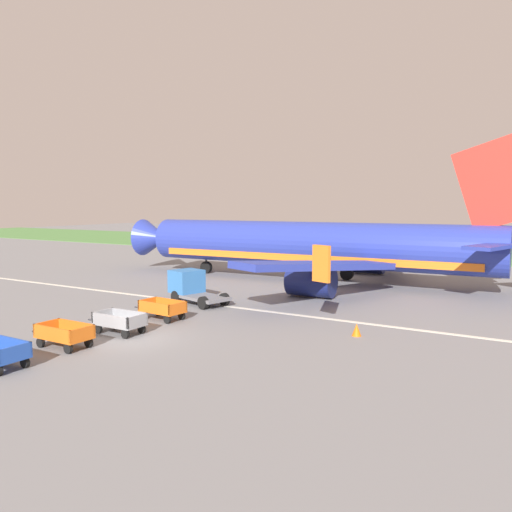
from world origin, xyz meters
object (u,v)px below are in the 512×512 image
baggage_cart_fourth_in_row (162,309)px  traffic_cone_near_plane (357,330)px  baggage_cart_third_in_row (120,322)px  airplane (322,246)px  baggage_cart_second_in_row (64,334)px  service_truck_beside_carts (191,286)px

baggage_cart_fourth_in_row → traffic_cone_near_plane: (10.63, 2.15, -0.29)m
baggage_cart_third_in_row → baggage_cart_fourth_in_row: bearing=93.7°
airplane → traffic_cone_near_plane: airplane is taller
airplane → baggage_cart_third_in_row: 20.83m
baggage_cart_third_in_row → baggage_cart_fourth_in_row: same height
traffic_cone_near_plane → baggage_cart_fourth_in_row: bearing=-168.5°
baggage_cart_third_in_row → baggage_cart_fourth_in_row: 3.47m
airplane → baggage_cart_third_in_row: (-2.07, -20.58, -2.45)m
baggage_cart_second_in_row → traffic_cone_near_plane: bearing=39.0°
baggage_cart_second_in_row → traffic_cone_near_plane: size_ratio=5.75×
baggage_cart_third_in_row → service_truck_beside_carts: service_truck_beside_carts is taller
baggage_cart_third_in_row → baggage_cart_second_in_row: bearing=-96.0°
airplane → baggage_cart_second_in_row: bearing=-95.8°
baggage_cart_third_in_row → baggage_cart_fourth_in_row: size_ratio=0.99×
baggage_cart_second_in_row → baggage_cart_fourth_in_row: same height
baggage_cart_fourth_in_row → baggage_cart_third_in_row: bearing=-86.3°
airplane → traffic_cone_near_plane: (8.33, -14.97, -2.75)m
airplane → service_truck_beside_carts: bearing=-108.2°
baggage_cart_third_in_row → traffic_cone_near_plane: 11.82m
service_truck_beside_carts → traffic_cone_near_plane: (12.36, -2.68, -0.79)m
baggage_cart_fourth_in_row → service_truck_beside_carts: service_truck_beside_carts is taller
traffic_cone_near_plane → airplane: bearing=119.1°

